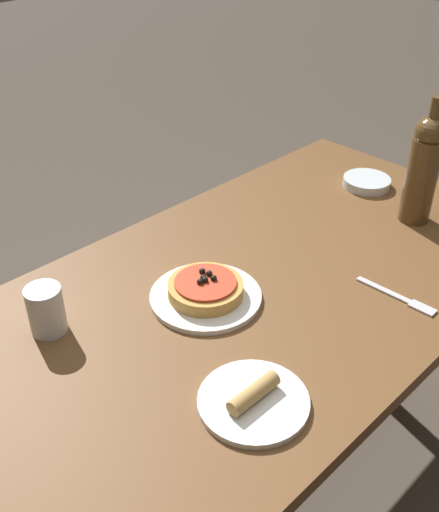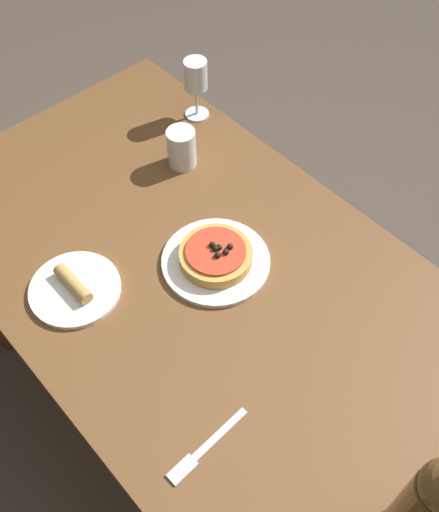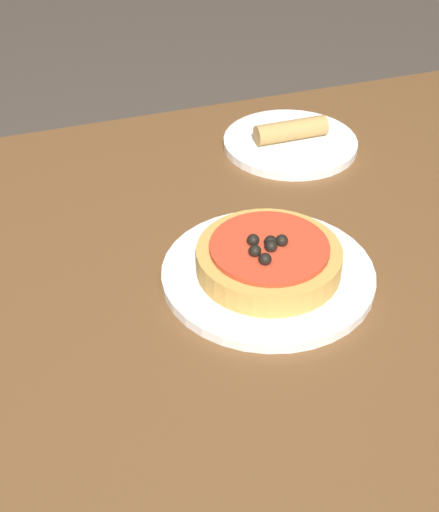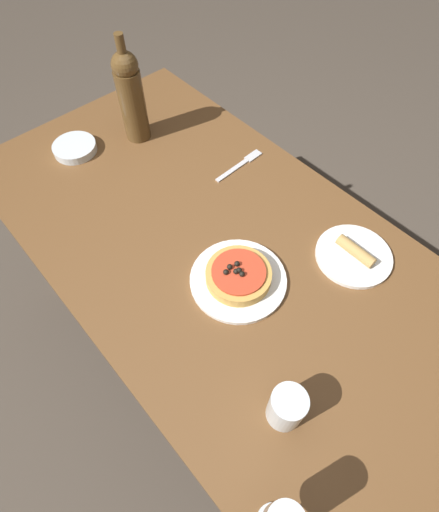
% 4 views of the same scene
% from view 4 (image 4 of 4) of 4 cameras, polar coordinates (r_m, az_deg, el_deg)
% --- Properties ---
extents(ground_plane, '(14.00, 14.00, 0.00)m').
position_cam_4_polar(ground_plane, '(1.74, 0.66, -13.80)').
color(ground_plane, '#4C4238').
extents(dining_table, '(1.60, 0.80, 0.76)m').
position_cam_4_polar(dining_table, '(1.13, 0.98, -1.74)').
color(dining_table, brown).
rests_on(dining_table, ground_plane).
extents(dinner_plate, '(0.24, 0.24, 0.01)m').
position_cam_4_polar(dinner_plate, '(1.00, 2.68, -3.40)').
color(dinner_plate, white).
rests_on(dinner_plate, dining_table).
extents(pizza, '(0.16, 0.16, 0.05)m').
position_cam_4_polar(pizza, '(0.98, 2.72, -2.70)').
color(pizza, gold).
rests_on(pizza, dinner_plate).
extents(wine_bottle, '(0.08, 0.08, 0.33)m').
position_cam_4_polar(wine_bottle, '(1.31, -12.55, 21.49)').
color(wine_bottle, brown).
rests_on(wine_bottle, dining_table).
extents(water_cup, '(0.07, 0.07, 0.10)m').
position_cam_4_polar(water_cup, '(0.85, 9.56, -20.56)').
color(water_cup, silver).
rests_on(water_cup, dining_table).
extents(side_bowl, '(0.14, 0.14, 0.03)m').
position_cam_4_polar(side_bowl, '(1.39, -19.97, 14.33)').
color(side_bowl, silver).
rests_on(side_bowl, dining_table).
extents(fork, '(0.03, 0.19, 0.00)m').
position_cam_4_polar(fork, '(1.27, 3.19, 13.01)').
color(fork, silver).
rests_on(fork, dining_table).
extents(side_plate, '(0.20, 0.20, 0.04)m').
position_cam_4_polar(side_plate, '(1.09, 18.65, 0.17)').
color(side_plate, white).
rests_on(side_plate, dining_table).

